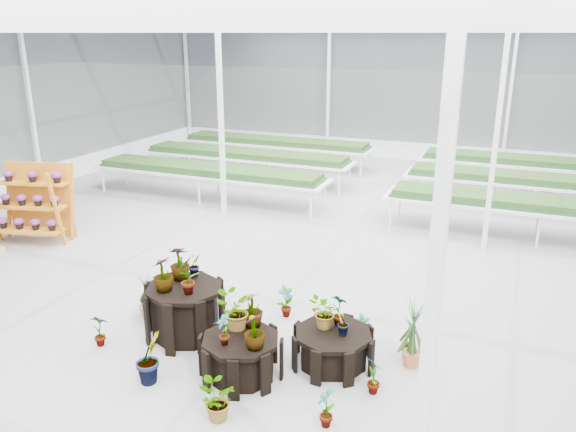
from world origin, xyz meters
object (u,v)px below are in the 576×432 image
at_px(plinth_mid, 241,357).
at_px(plinth_low, 333,348).
at_px(plinth_tall, 185,311).
at_px(shelf_rack, 32,204).

xyz_separation_m(plinth_mid, plinth_low, (1.00, 0.70, -0.03)).
xyz_separation_m(plinth_tall, shelf_rack, (-5.07, 2.15, 0.42)).
height_order(plinth_mid, plinth_low, plinth_mid).
height_order(plinth_mid, shelf_rack, shelf_rack).
height_order(plinth_low, shelf_rack, shelf_rack).
relative_size(plinth_mid, plinth_low, 0.97).
bearing_deg(plinth_tall, plinth_mid, -26.57).
distance_m(plinth_tall, plinth_mid, 1.35).
bearing_deg(plinth_tall, shelf_rack, 156.96).
xyz_separation_m(plinth_tall, plinth_low, (2.20, 0.10, -0.15)).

